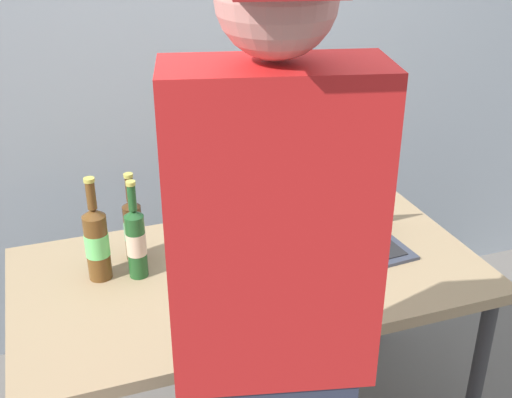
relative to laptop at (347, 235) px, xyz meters
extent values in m
cube|color=#9E8460|center=(-0.36, -0.03, -0.07)|extent=(1.50, 0.80, 0.04)
cylinder|color=#2D2D30|center=(0.33, -0.37, -0.43)|extent=(0.05, 0.05, 0.69)
cylinder|color=#2D2D30|center=(-1.05, 0.32, -0.43)|extent=(0.05, 0.05, 0.69)
cylinder|color=#2D2D30|center=(0.33, 0.32, -0.43)|extent=(0.05, 0.05, 0.69)
cube|color=#383D4C|center=(0.00, -0.06, -0.04)|extent=(0.37, 0.25, 0.01)
cube|color=#232326|center=(0.01, -0.08, -0.03)|extent=(0.31, 0.16, 0.00)
cube|color=#383D4C|center=(-0.01, 0.10, 0.06)|extent=(0.36, 0.14, 0.19)
cube|color=black|center=(-0.01, 0.10, 0.06)|extent=(0.33, 0.12, 0.17)
cylinder|color=brown|center=(-0.82, 0.09, 0.06)|extent=(0.07, 0.07, 0.22)
cone|color=brown|center=(-0.82, 0.09, 0.19)|extent=(0.07, 0.07, 0.03)
cylinder|color=brown|center=(-0.82, 0.09, 0.24)|extent=(0.03, 0.03, 0.09)
cylinder|color=#BFB74C|center=(-0.82, 0.09, 0.29)|extent=(0.03, 0.03, 0.01)
cylinder|color=#6BDD6F|center=(-0.82, 0.09, 0.07)|extent=(0.08, 0.08, 0.08)
cylinder|color=#1E5123|center=(-0.71, 0.06, 0.06)|extent=(0.06, 0.06, 0.21)
cone|color=#1E5123|center=(-0.71, 0.06, 0.18)|extent=(0.06, 0.06, 0.02)
cylinder|color=#1E5123|center=(-0.71, 0.06, 0.23)|extent=(0.03, 0.03, 0.08)
cylinder|color=#BFB74C|center=(-0.71, 0.06, 0.28)|extent=(0.03, 0.03, 0.01)
cylinder|color=beige|center=(-0.71, 0.06, 0.07)|extent=(0.06, 0.06, 0.07)
cylinder|color=#472B14|center=(-0.70, 0.17, 0.05)|extent=(0.06, 0.06, 0.19)
cone|color=#472B14|center=(-0.70, 0.17, 0.16)|extent=(0.06, 0.06, 0.02)
cylinder|color=#472B14|center=(-0.70, 0.17, 0.21)|extent=(0.03, 0.03, 0.08)
cylinder|color=#BFB74C|center=(-0.70, 0.17, 0.26)|extent=(0.03, 0.03, 0.01)
cylinder|color=#5F9F6B|center=(-0.70, 0.17, 0.06)|extent=(0.06, 0.06, 0.07)
cube|color=red|center=(-0.54, -0.69, 0.47)|extent=(0.44, 0.27, 0.66)
cube|color=#99A3AD|center=(-0.36, 0.81, 0.53)|extent=(6.00, 0.10, 2.60)
camera|label=1|loc=(-0.93, -1.70, 1.08)|focal=45.00mm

